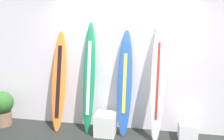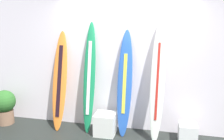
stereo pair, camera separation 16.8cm
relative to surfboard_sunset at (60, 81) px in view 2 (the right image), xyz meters
The scene contains 8 objects.
wall_back 1.35m from the surfboard_sunset, 16.14° to the left, with size 7.20×0.20×2.80m, color white.
surfboard_sunset is the anchor object (origin of this frame).
surfboard_emerald 0.60m from the surfboard_sunset, ahead, with size 0.24×0.43×2.08m.
surfboard_cobalt 1.27m from the surfboard_sunset, ahead, with size 0.28×0.41×1.94m.
surfboard_ivory 1.87m from the surfboard_sunset, ahead, with size 0.27×0.53×2.13m.
display_block_left 1.20m from the surfboard_sunset, ahead, with size 0.38×0.38×0.40m.
display_block_center 2.55m from the surfboard_sunset, ahead, with size 0.33×0.33×0.32m.
potted_plant 1.32m from the surfboard_sunset, behind, with size 0.45×0.45×0.70m.
Camera 2 is at (0.85, -3.45, 2.17)m, focal length 40.81 mm.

